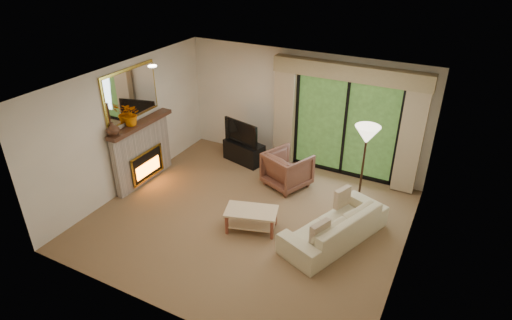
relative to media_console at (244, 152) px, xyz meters
The scene contains 22 objects.
floor 2.29m from the media_console, 58.95° to the right, with size 5.50×5.50×0.00m, color brown.
ceiling 3.28m from the media_console, 58.95° to the right, with size 5.50×5.50×0.00m, color white.
wall_back 1.68m from the media_console, 25.10° to the left, with size 5.00×5.00×0.00m, color beige.
wall_front 4.72m from the media_console, 75.22° to the right, with size 5.00×5.00×0.00m, color beige.
wall_left 2.72m from the media_console, 128.94° to the right, with size 5.00×5.00×0.00m, color beige.
wall_right 4.51m from the media_console, 26.42° to the right, with size 5.00×5.00×0.00m, color beige.
fireplace 2.32m from the media_console, 129.76° to the right, with size 0.24×1.70×1.37m, color gray, non-canonical shape.
mirror 2.89m from the media_console, 131.36° to the right, with size 0.07×1.45×1.02m, color gold, non-canonical shape.
sliding_door 2.39m from the media_console, 12.95° to the left, with size 2.26×0.10×2.16m, color black, non-canonical shape.
curtain_left 1.32m from the media_console, 25.33° to the left, with size 0.45×0.18×2.35m, color tan.
curtain_right 3.67m from the media_console, ahead, with size 0.45×0.18×2.35m, color tan.
cornice 3.04m from the media_console, 10.68° to the left, with size 3.20×0.24×0.32m, color #97825A.
media_console is the anchor object (origin of this frame).
tv 0.52m from the media_console, 90.00° to the left, with size 0.96×0.13×0.55m, color black.
armchair 1.43m from the media_console, 21.56° to the right, with size 0.81×0.84×0.76m, color brown.
sofa 3.32m from the media_console, 32.99° to the right, with size 2.05×0.80×0.60m, color #BDB087.
pillow_near 3.63m from the media_console, 41.46° to the right, with size 0.10×0.40×0.40m, color #552E23.
pillow_far 2.98m from the media_console, 24.13° to the right, with size 0.10×0.37×0.37m, color #552E23.
coffee_table 2.61m from the media_console, 58.14° to the right, with size 0.91×0.50×0.41m, color tan, non-canonical shape.
floor_lamp 3.01m from the media_console, 12.36° to the right, with size 0.46×0.46×1.71m, color #FCEDCA, non-canonical shape.
vase 3.10m from the media_console, 120.40° to the right, with size 0.25×0.25×0.26m, color #3E2418.
branches 2.77m from the media_console, 126.53° to the right, with size 0.41×0.36×0.46m, color #D26603.
Camera 1 is at (3.16, -5.75, 4.76)m, focal length 30.00 mm.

